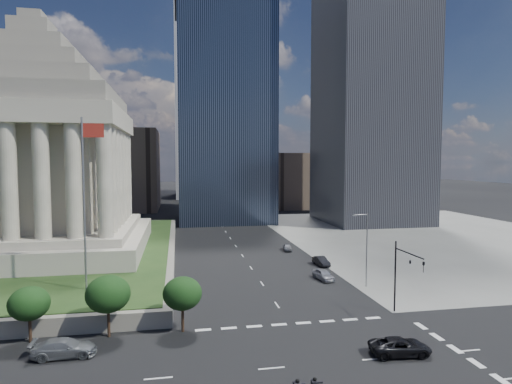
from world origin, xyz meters
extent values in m
plane|color=black|center=(0.00, 100.00, 0.00)|extent=(500.00, 500.00, 0.00)
cube|color=slate|center=(46.00, 60.00, 0.01)|extent=(68.00, 90.00, 0.03)
cylinder|color=slate|center=(-22.00, 24.00, 11.90)|extent=(0.24, 0.24, 20.00)
cube|color=maroon|center=(-20.80, 24.00, 20.40)|extent=(2.40, 0.05, 1.60)
cube|color=black|center=(2.00, 95.00, 30.00)|extent=(26.00, 26.00, 60.00)
cube|color=gray|center=(8.00, 185.00, 95.00)|extent=(40.00, 40.00, 190.00)
cube|color=black|center=(42.00, 85.00, 50.00)|extent=(26.00, 28.00, 100.00)
cube|color=brown|center=(32.00, 130.00, 10.00)|extent=(20.00, 30.00, 20.00)
cube|color=brown|center=(-30.00, 130.00, 14.00)|extent=(24.00, 30.00, 28.00)
cylinder|color=black|center=(12.50, 15.50, 4.00)|extent=(0.18, 0.18, 8.00)
cylinder|color=black|center=(12.50, 12.75, 7.20)|extent=(0.14, 5.50, 0.14)
cube|color=black|center=(12.50, 10.00, 6.40)|extent=(0.30, 0.30, 1.10)
cylinder|color=slate|center=(13.50, 25.00, 5.00)|extent=(0.16, 0.16, 10.00)
cylinder|color=slate|center=(12.60, 25.00, 9.80)|extent=(1.80, 0.12, 0.12)
cube|color=slate|center=(11.70, 25.00, 9.70)|extent=(0.50, 0.22, 0.14)
imported|color=black|center=(7.56, 5.37, 0.74)|extent=(2.95, 5.52, 1.47)
imported|color=slate|center=(-21.13, 10.27, 0.78)|extent=(5.41, 2.29, 1.56)
imported|color=#95969D|center=(9.00, 29.37, 0.75)|extent=(4.62, 2.41, 1.50)
imported|color=black|center=(11.49, 37.53, 0.71)|extent=(4.40, 1.88, 1.41)
imported|color=slate|center=(9.00, 49.68, 0.64)|extent=(2.10, 3.98, 1.29)
camera|label=1|loc=(-11.35, -27.91, 16.74)|focal=30.00mm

